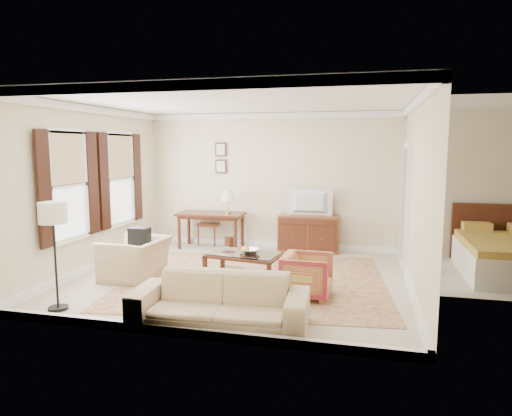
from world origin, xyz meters
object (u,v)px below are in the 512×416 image
at_px(tv, 309,194).
at_px(club_armchair, 135,252).
at_px(sofa, 220,292).
at_px(sideboard, 309,233).
at_px(coffee_table, 244,260).
at_px(writing_desk, 211,218).
at_px(striped_armchair, 307,273).

distance_m(tv, club_armchair, 3.75).
bearing_deg(sofa, sideboard, 79.37).
distance_m(coffee_table, club_armchair, 1.83).
distance_m(writing_desk, club_armchair, 2.53).
distance_m(sideboard, club_armchair, 3.68).
bearing_deg(striped_armchair, writing_desk, 43.55).
height_order(writing_desk, sofa, sofa).
bearing_deg(writing_desk, sofa, -69.28).
height_order(sideboard, sofa, sofa).
height_order(striped_armchair, club_armchair, club_armchair).
relative_size(tv, coffee_table, 0.72).
bearing_deg(sideboard, tv, -90.00).
height_order(tv, coffee_table, tv).
xyz_separation_m(coffee_table, club_armchair, (-1.82, -0.18, 0.07)).
distance_m(sideboard, tv, 0.84).
distance_m(writing_desk, striped_armchair, 3.69).
bearing_deg(sideboard, writing_desk, -174.98).
xyz_separation_m(writing_desk, coffee_table, (1.37, -2.30, -0.28)).
bearing_deg(striped_armchair, coffee_table, 68.80).
bearing_deg(coffee_table, sideboard, 73.75).
distance_m(tv, sofa, 4.36).
bearing_deg(sideboard, coffee_table, -106.25).
xyz_separation_m(club_armchair, sofa, (2.00, -1.61, -0.03)).
height_order(club_armchair, sofa, club_armchair).
height_order(coffee_table, striped_armchair, striped_armchair).
relative_size(writing_desk, sofa, 0.66).
height_order(writing_desk, coffee_table, writing_desk).
relative_size(coffee_table, striped_armchair, 1.77).
xyz_separation_m(striped_armchair, sofa, (-0.90, -1.33, 0.07)).
height_order(sideboard, coffee_table, sideboard).
bearing_deg(sofa, striped_armchair, 52.62).
xyz_separation_m(tv, club_armchair, (-2.55, -2.64, -0.77)).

